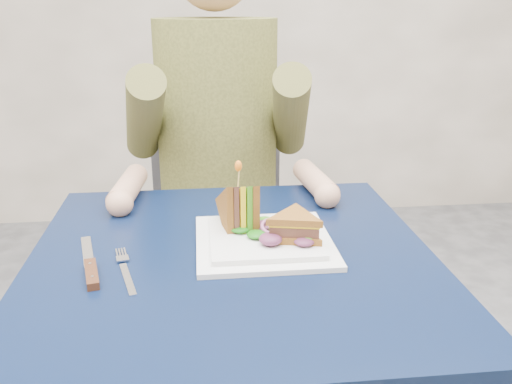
{
  "coord_description": "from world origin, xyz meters",
  "views": [
    {
      "loc": [
        -0.05,
        -0.91,
        1.18
      ],
      "look_at": [
        0.05,
        0.08,
        0.82
      ],
      "focal_mm": 38.0,
      "sensor_mm": 36.0,
      "label": 1
    }
  ],
  "objects": [
    {
      "name": "sandwich_flat",
      "position": [
        0.12,
        0.01,
        0.78
      ],
      "size": [
        0.14,
        0.14,
        0.05
      ],
      "color": "brown",
      "rests_on": "plate"
    },
    {
      "name": "chair",
      "position": [
        0.0,
        0.71,
        0.54
      ],
      "size": [
        0.42,
        0.4,
        0.93
      ],
      "color": "#47474C",
      "rests_on": "ground"
    },
    {
      "name": "knife",
      "position": [
        -0.25,
        -0.05,
        0.74
      ],
      "size": [
        0.07,
        0.22,
        0.02
      ],
      "color": "silver",
      "rests_on": "table"
    },
    {
      "name": "sandwich_upright",
      "position": [
        0.02,
        0.08,
        0.78
      ],
      "size": [
        0.09,
        0.14,
        0.14
      ],
      "color": "brown",
      "rests_on": "plate"
    },
    {
      "name": "toothpick_frill",
      "position": [
        0.02,
        0.08,
        0.88
      ],
      "size": [
        0.01,
        0.01,
        0.02
      ],
      "primitive_type": "ellipsoid",
      "color": "orange",
      "rests_on": "sandwich_upright"
    },
    {
      "name": "lettuce_spill",
      "position": [
        0.07,
        0.04,
        0.76
      ],
      "size": [
        0.15,
        0.13,
        0.02
      ],
      "primitive_type": null,
      "color": "#337A14",
      "rests_on": "plate"
    },
    {
      "name": "table",
      "position": [
        0.0,
        0.0,
        0.65
      ],
      "size": [
        0.75,
        0.75,
        0.73
      ],
      "color": "black",
      "rests_on": "ground"
    },
    {
      "name": "fork",
      "position": [
        -0.19,
        -0.06,
        0.73
      ],
      "size": [
        0.06,
        0.18,
        0.01
      ],
      "color": "silver",
      "rests_on": "table"
    },
    {
      "name": "onion_ring",
      "position": [
        0.08,
        0.04,
        0.77
      ],
      "size": [
        0.04,
        0.04,
        0.02
      ],
      "primitive_type": "torus",
      "rotation": [
        0.44,
        0.0,
        0.0
      ],
      "color": "#9E4C7A",
      "rests_on": "plate"
    },
    {
      "name": "toothpick",
      "position": [
        0.02,
        0.08,
        0.85
      ],
      "size": [
        0.01,
        0.01,
        0.06
      ],
      "primitive_type": "cylinder",
      "rotation": [
        0.14,
        0.07,
        0.0
      ],
      "color": "tan",
      "rests_on": "sandwich_upright"
    },
    {
      "name": "diner",
      "position": [
        -0.0,
        0.6,
        0.91
      ],
      "size": [
        0.54,
        0.59,
        0.74
      ],
      "color": "brown",
      "rests_on": "chair"
    },
    {
      "name": "plate",
      "position": [
        0.06,
        0.03,
        0.74
      ],
      "size": [
        0.26,
        0.26,
        0.02
      ],
      "color": "white",
      "rests_on": "table"
    }
  ]
}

